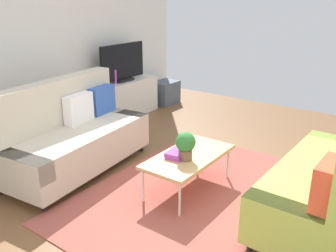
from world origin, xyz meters
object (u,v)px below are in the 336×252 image
Objects in this scene: potted_plant at (186,144)px; table_book_0 at (177,156)px; vase_1 at (104,81)px; bottle_0 at (115,77)px; couch_beige at (73,135)px; tv_console at (123,99)px; vase_0 at (95,82)px; storage_trunk at (165,92)px; tv at (123,63)px; coffee_table at (189,157)px; couch_green at (334,180)px.

potted_plant is 1.26× the size of table_book_0.
bottle_0 is (0.17, -0.09, 0.05)m from vase_1.
couch_beige reaches higher than tv_console.
potted_plant is 2.66m from vase_0.
storage_trunk is at bearing -170.70° from couch_beige.
tv is 0.29m from bottle_0.
coffee_table is at bearing -122.55° from tv_console.
bottle_0 is at bearing 177.39° from storage_trunk.
coffee_table is (0.39, -1.42, -0.05)m from couch_beige.
couch_beige is 2.92m from couch_green.
couch_green is 1.45m from potted_plant.
couch_green is at bearing -99.52° from vase_0.
vase_1 reaches higher than tv_console.
tv_console is 5.96× the size of bottle_0.
couch_beige is at bearing 101.84° from table_book_0.
potted_plant is at bearing -139.84° from storage_trunk.
potted_plant is 0.19m from table_book_0.
potted_plant reaches higher than coffee_table.
coffee_table is 4.58× the size of table_book_0.
tv_console is at bearing 54.71° from table_book_0.
tv reaches higher than table_book_0.
potted_plant is at bearing -120.83° from bottle_0.
couch_beige is at bearing 104.09° from couch_green.
tv_console is at bearing -160.01° from couch_beige.
tv_console is at bearing -4.93° from vase_0.
coffee_table is at bearing 98.98° from couch_beige.
tv_console is (1.90, 0.94, -0.13)m from couch_beige.
storage_trunk is (2.61, 2.26, -0.17)m from coffee_table.
couch_green is at bearing -74.05° from potted_plant.
bottle_0 reaches higher than table_book_0.
vase_0 is 0.38m from bottle_0.
table_book_0 is at bearing -125.53° from tv.
couch_green is 6.31× the size of potted_plant.
vase_1 is (1.23, 2.34, 0.27)m from table_book_0.
tv_console is 7.87× the size of vase_0.
storage_trunk is 3.90× the size of vase_1.
table_book_0 is (-1.62, -2.27, -0.52)m from tv.
coffee_table is 2.12× the size of storage_trunk.
bottle_0 is at bearing -13.82° from vase_0.
couch_beige is 11.13× the size of vase_0.
bottle_0 reaches higher than coffee_table.
tv_console is 1.40× the size of tv.
coffee_table is 2.61m from vase_0.
storage_trunk is 2.17× the size of table_book_0.
tv_console is at bearing 57.45° from coffee_table.
couch_green is 3.93m from vase_1.
tv is 5.62× the size of vase_0.
potted_plant is 2.27× the size of vase_1.
tv is (1.90, 0.92, 0.51)m from couch_beige.
couch_green is 3.89m from bottle_0.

